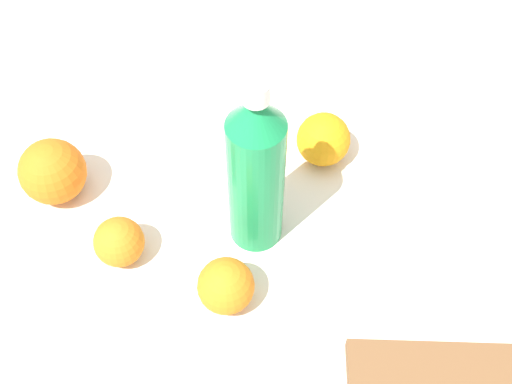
{
  "coord_description": "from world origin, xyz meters",
  "views": [
    {
      "loc": [
        -0.02,
        -0.42,
        0.67
      ],
      "look_at": [
        0.01,
        0.01,
        0.08
      ],
      "focal_mm": 44.66,
      "sensor_mm": 36.0,
      "label": 1
    }
  ],
  "objects_px": {
    "orange_3": "(119,242)",
    "water_bottle": "(256,172)",
    "orange_1": "(53,172)",
    "orange_0": "(323,139)",
    "orange_2": "(226,286)"
  },
  "relations": [
    {
      "from": "orange_1",
      "to": "orange_2",
      "type": "relative_size",
      "value": 1.29
    },
    {
      "from": "water_bottle",
      "to": "orange_1",
      "type": "relative_size",
      "value": 3.0
    },
    {
      "from": "orange_1",
      "to": "orange_2",
      "type": "bearing_deg",
      "value": -39.73
    },
    {
      "from": "water_bottle",
      "to": "orange_0",
      "type": "height_order",
      "value": "water_bottle"
    },
    {
      "from": "orange_2",
      "to": "orange_3",
      "type": "distance_m",
      "value": 0.14
    },
    {
      "from": "water_bottle",
      "to": "orange_0",
      "type": "bearing_deg",
      "value": 90.59
    },
    {
      "from": "orange_1",
      "to": "orange_2",
      "type": "height_order",
      "value": "orange_1"
    },
    {
      "from": "water_bottle",
      "to": "orange_2",
      "type": "bearing_deg",
      "value": -71.99
    },
    {
      "from": "orange_1",
      "to": "orange_2",
      "type": "xyz_separation_m",
      "value": [
        0.21,
        -0.17,
        -0.01
      ]
    },
    {
      "from": "orange_0",
      "to": "orange_1",
      "type": "distance_m",
      "value": 0.35
    },
    {
      "from": "orange_3",
      "to": "water_bottle",
      "type": "bearing_deg",
      "value": 7.93
    },
    {
      "from": "orange_1",
      "to": "orange_0",
      "type": "bearing_deg",
      "value": 5.02
    },
    {
      "from": "orange_0",
      "to": "orange_1",
      "type": "height_order",
      "value": "orange_1"
    },
    {
      "from": "orange_2",
      "to": "orange_3",
      "type": "xyz_separation_m",
      "value": [
        -0.12,
        0.07,
        -0.0
      ]
    },
    {
      "from": "orange_1",
      "to": "orange_3",
      "type": "bearing_deg",
      "value": -50.4
    }
  ]
}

